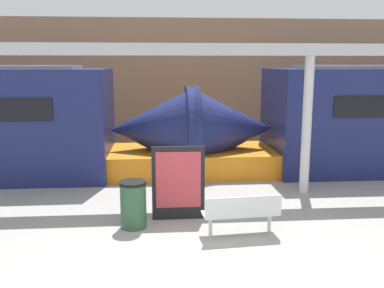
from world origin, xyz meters
TOP-DOWN VIEW (x-y plane):
  - ground_plane at (0.00, 0.00)m, footprint 60.00×60.00m
  - station_wall at (0.00, 10.94)m, footprint 56.00×0.20m
  - bench_near at (0.92, 1.30)m, footprint 1.50×0.57m
  - trash_bin at (-1.15, 1.94)m, footprint 0.54×0.54m
  - poster_board at (-0.23, 2.32)m, footprint 1.11×0.07m
  - support_column_near at (3.08, 3.99)m, footprint 0.24×0.24m
  - canopy_beam at (3.08, 3.99)m, footprint 28.00×0.60m

SIDE VIEW (x-z plane):
  - ground_plane at x=0.00m, z-range 0.00..0.00m
  - trash_bin at x=-1.15m, z-range 0.00..0.96m
  - bench_near at x=0.92m, z-range 0.08..0.91m
  - poster_board at x=-0.23m, z-range 0.01..1.58m
  - support_column_near at x=3.08m, z-range 0.00..3.44m
  - station_wall at x=0.00m, z-range 0.00..5.00m
  - canopy_beam at x=3.08m, z-range 3.44..3.72m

